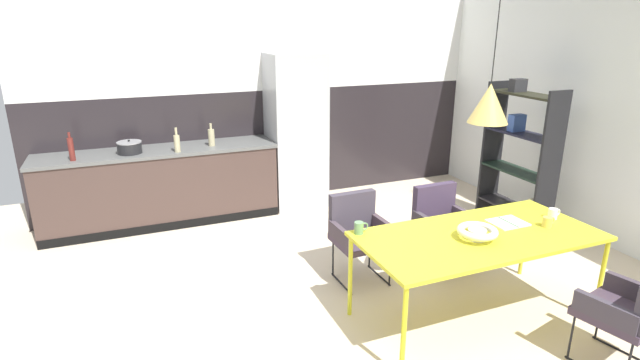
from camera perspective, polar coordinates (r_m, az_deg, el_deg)
ground_plane at (r=4.26m, az=7.76°, el=-15.34°), size 8.33×8.33×0.00m
back_wall_splashback_dark at (r=6.66m, az=-5.48°, el=4.12°), size 6.02×0.12×1.49m
back_wall_panel_upper at (r=6.47m, az=-5.89°, el=17.01°), size 6.02×0.12×1.49m
kitchen_counter at (r=6.14m, az=-17.98°, el=-0.69°), size 2.73×0.63×0.91m
refrigerator_column at (r=6.33m, az=-2.83°, el=5.70°), size 0.69×0.60×1.97m
dining_table at (r=4.06m, az=18.05°, el=-6.56°), size 1.91×0.90×0.74m
armchair_corner_seat at (r=4.92m, az=13.87°, el=-4.27°), size 0.49×0.48×0.82m
armchair_head_of_table at (r=4.01m, az=32.69°, el=-12.41°), size 0.57×0.57×0.77m
armchair_near_window at (r=4.57m, az=4.41°, el=-5.51°), size 0.50×0.48×0.82m
fruit_bowl at (r=3.93m, az=17.90°, el=-5.78°), size 0.31×0.31×0.10m
open_book at (r=4.33m, az=21.07°, el=-4.66°), size 0.28×0.24×0.02m
mug_glass_clear at (r=4.37m, az=25.02°, el=-4.46°), size 0.12×0.08×0.09m
mug_short_terracotta at (r=3.85m, az=4.62°, el=-5.59°), size 0.12×0.07×0.10m
mug_wide_latte at (r=4.57m, az=25.57°, el=-3.56°), size 0.12×0.08×0.09m
cooking_pot at (r=5.92m, az=-21.35°, el=3.56°), size 0.27×0.27×0.16m
bottle_spice_small at (r=5.99m, az=-12.56°, el=4.91°), size 0.08×0.08×0.27m
bottle_oil_tall at (r=5.80m, az=-16.35°, el=4.19°), size 0.07×0.07×0.28m
bottle_wine_green at (r=5.84m, az=-27.05°, el=3.27°), size 0.06×0.06×0.31m
open_shelf_unit at (r=6.01m, az=22.29°, el=2.78°), size 0.30×0.92×1.73m
pendant_lamp_over_table_near at (r=3.80m, az=19.15°, el=8.47°), size 0.29×0.29×1.30m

